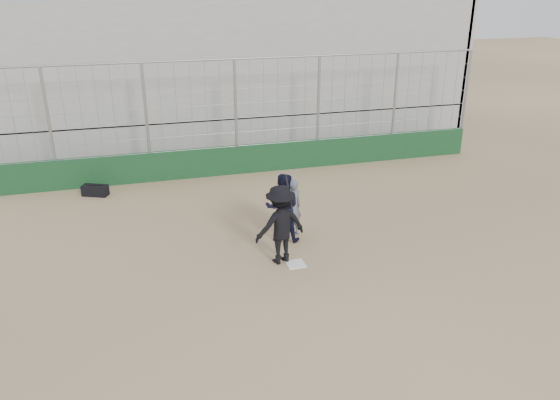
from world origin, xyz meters
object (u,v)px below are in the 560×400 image
object	(u,v)px
umpire	(292,210)
equipment_bag	(95,190)
batter_at_plate	(280,224)
catcher_crouched	(283,219)

from	to	relation	value
umpire	equipment_bag	xyz separation A→B (m)	(-5.22, 4.49, -0.55)
batter_at_plate	equipment_bag	world-z (taller)	batter_at_plate
batter_at_plate	equipment_bag	distance (m)	7.43
batter_at_plate	umpire	world-z (taller)	batter_at_plate
batter_at_plate	umpire	bearing A→B (deg)	62.75
catcher_crouched	umpire	xyz separation A→B (m)	(0.33, 0.28, 0.10)
catcher_crouched	equipment_bag	distance (m)	6.84
catcher_crouched	equipment_bag	world-z (taller)	catcher_crouched
batter_at_plate	catcher_crouched	size ratio (longest dim) A/B	1.67
equipment_bag	catcher_crouched	bearing A→B (deg)	-44.31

